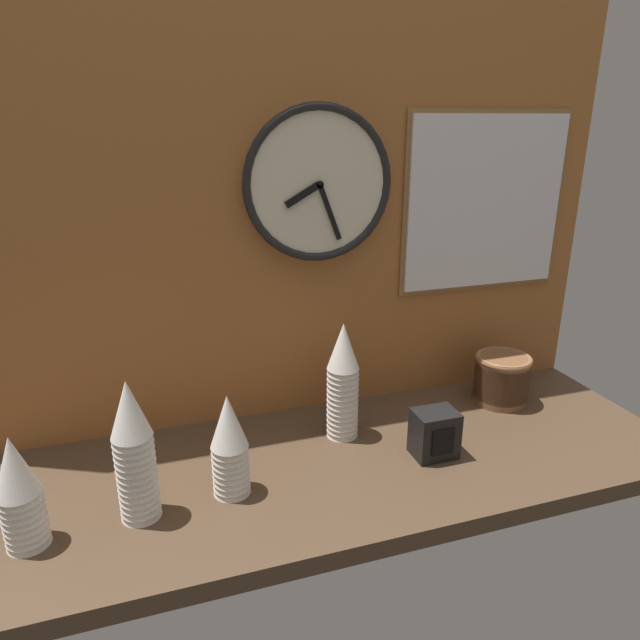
{
  "coord_description": "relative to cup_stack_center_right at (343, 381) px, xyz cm",
  "views": [
    {
      "loc": [
        -36.94,
        -103.65,
        71.77
      ],
      "look_at": [
        -1.83,
        4.0,
        31.62
      ],
      "focal_mm": 32.0,
      "sensor_mm": 36.0,
      "label": 1
    }
  ],
  "objects": [
    {
      "name": "wall_clock",
      "position": [
        -1.09,
        14.73,
        43.23
      ],
      "size": [
        35.81,
        2.7,
        35.81
      ],
      "color": "beige"
    },
    {
      "name": "cup_stack_left",
      "position": [
        -46.67,
        -15.93,
        0.0
      ],
      "size": [
        7.56,
        7.56,
        28.47
      ],
      "color": "white",
      "rests_on": "ground_plane"
    },
    {
      "name": "ground_plane",
      "position": [
        -5.29,
        -8.73,
        -16.23
      ],
      "size": [
        160.0,
        56.0,
        4.0
      ],
      "primitive_type": "cube",
      "color": "#4C3826"
    },
    {
      "name": "cup_stack_center_right",
      "position": [
        0.0,
        0.0,
        0.0
      ],
      "size": [
        7.56,
        7.56,
        28.47
      ],
      "color": "white",
      "rests_on": "ground_plane"
    },
    {
      "name": "cup_stack_far_left",
      "position": [
        -66.01,
        -17.71,
        -3.34
      ],
      "size": [
        7.56,
        7.56,
        21.79
      ],
      "color": "white",
      "rests_on": "ground_plane"
    },
    {
      "name": "menu_board",
      "position": [
        44.47,
        15.62,
        36.9
      ],
      "size": [
        46.72,
        1.32,
        45.95
      ],
      "color": "olive"
    },
    {
      "name": "bowl_stack_far_right",
      "position": [
        46.15,
        3.15,
        -7.41
      ],
      "size": [
        14.58,
        14.58,
        13.07
      ],
      "color": "brown",
      "rests_on": "ground_plane"
    },
    {
      "name": "cup_stack_center_left",
      "position": [
        -28.94,
        -14.0,
        -3.34
      ],
      "size": [
        7.56,
        7.56,
        21.79
      ],
      "color": "white",
      "rests_on": "ground_plane"
    },
    {
      "name": "wall_tiled_back",
      "position": [
        -5.29,
        17.77,
        38.27
      ],
      "size": [
        160.0,
        3.0,
        105.0
      ],
      "color": "#A3602D",
      "rests_on": "ground_plane"
    },
    {
      "name": "napkin_dispenser",
      "position": [
        16.59,
        -14.56,
        -8.82
      ],
      "size": [
        9.6,
        7.76,
        10.83
      ],
      "color": "black",
      "rests_on": "ground_plane"
    }
  ]
}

